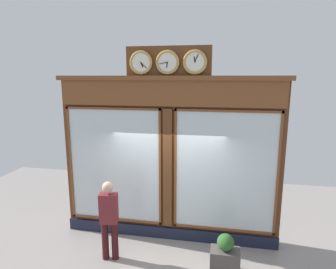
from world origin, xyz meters
TOP-DOWN VIEW (x-y plane):
  - shop_facade at (-0.00, -0.13)m, footprint 5.04×0.42m
  - pedestrian at (1.03, 0.99)m, footprint 0.39×0.28m
  - planter_box at (-1.30, 1.00)m, footprint 0.56×0.36m
  - planter_shrub at (-1.30, 1.00)m, footprint 0.33×0.33m

SIDE VIEW (x-z plane):
  - planter_box at x=-1.30m, z-range 0.00..0.48m
  - planter_shrub at x=-1.30m, z-range 0.48..0.80m
  - pedestrian at x=1.03m, z-range 0.09..1.78m
  - shop_facade at x=0.00m, z-range -0.26..4.10m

